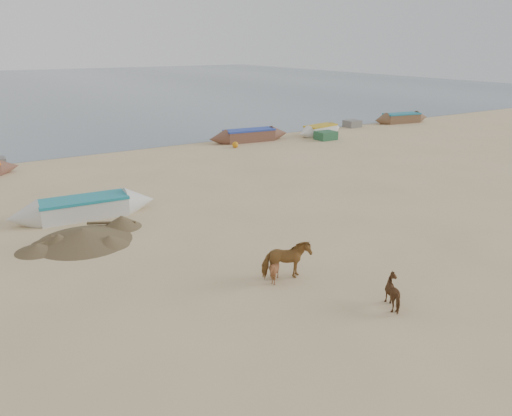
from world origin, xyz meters
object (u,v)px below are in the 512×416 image
(cow_adult, at_px, (286,261))
(calf_right, at_px, (396,292))
(calf_front, at_px, (274,271))
(near_canoe, at_px, (84,208))

(cow_adult, relative_size, calf_right, 1.69)
(calf_front, relative_size, near_canoe, 0.13)
(calf_front, xyz_separation_m, near_canoe, (-3.48, 9.50, 0.03))
(calf_front, relative_size, calf_right, 0.90)
(calf_front, bearing_deg, calf_right, 32.23)
(calf_front, bearing_deg, cow_adult, 91.87)
(near_canoe, bearing_deg, calf_right, -62.18)
(cow_adult, xyz_separation_m, calf_right, (1.65, -3.09, -0.19))
(calf_right, bearing_deg, cow_adult, 27.99)
(cow_adult, bearing_deg, calf_right, -135.61)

